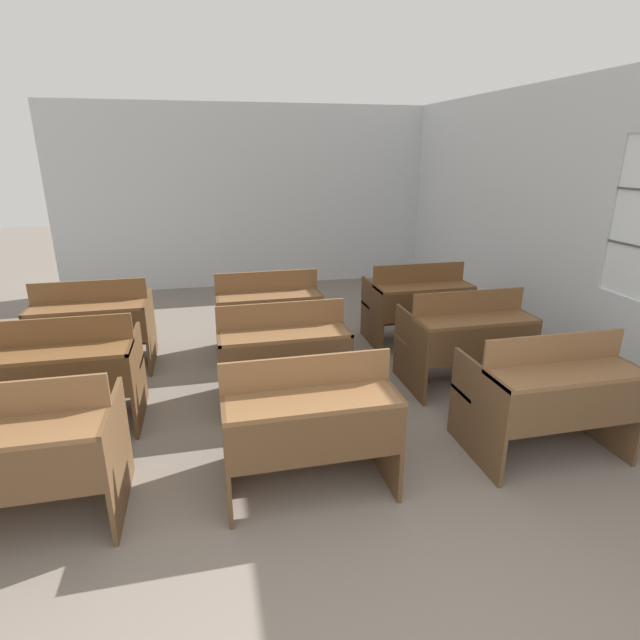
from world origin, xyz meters
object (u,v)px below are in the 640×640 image
object	(u,v)px
bench_second_right	(465,338)
bench_third_left	(94,325)
bench_front_left	(17,454)
bench_second_left	(65,372)
bench_second_center	(282,353)
bench_front_center	(307,421)
bench_third_right	(417,303)
bench_front_right	(548,393)
bench_third_center	(268,312)

from	to	relation	value
bench_second_right	bench_third_left	bearing A→B (deg)	161.41
bench_front_left	bench_second_left	bearing A→B (deg)	90.48
bench_second_center	bench_front_center	bearing A→B (deg)	-90.79
bench_second_left	bench_third_right	distance (m)	3.63
bench_front_center	bench_third_right	distance (m)	2.88
bench_second_left	bench_third_right	world-z (taller)	same
bench_front_center	bench_front_right	size ratio (longest dim) A/B	1.00
bench_second_left	bench_third_center	world-z (taller)	same
bench_front_left	bench_third_right	xyz separation A→B (m)	(3.43, 2.28, 0.00)
bench_third_center	bench_front_right	bearing A→B (deg)	-53.45
bench_second_center	bench_second_right	xyz separation A→B (m)	(1.71, -0.02, 0.00)
bench_front_right	bench_third_right	distance (m)	2.30
bench_second_right	bench_third_right	xyz separation A→B (m)	(0.01, 1.14, 0.00)
bench_second_right	bench_third_left	distance (m)	3.62
bench_front_right	bench_second_left	distance (m)	3.64
bench_second_left	bench_second_center	bearing A→B (deg)	0.66
bench_front_center	bench_second_center	world-z (taller)	same
bench_second_left	bench_second_center	distance (m)	1.72
bench_second_center	bench_third_right	bearing A→B (deg)	33.12
bench_third_center	bench_second_left	bearing A→B (deg)	-146.23
bench_front_center	bench_third_right	xyz separation A→B (m)	(1.74, 2.29, 0.00)
bench_front_center	bench_second_right	size ratio (longest dim) A/B	1.00
bench_front_center	bench_front_right	xyz separation A→B (m)	(1.75, -0.01, 0.00)
bench_front_right	bench_second_right	distance (m)	1.15
bench_front_left	bench_second_left	distance (m)	1.13
bench_second_left	bench_third_left	distance (m)	1.16
bench_front_right	bench_third_left	distance (m)	4.16
bench_third_right	bench_third_left	bearing A→B (deg)	179.82
bench_front_left	bench_second_center	xyz separation A→B (m)	(1.71, 1.15, 0.00)
bench_second_left	bench_front_right	bearing A→B (deg)	-18.42
bench_front_right	bench_front_center	bearing A→B (deg)	179.72
bench_second_left	bench_third_right	size ratio (longest dim) A/B	1.00
bench_second_right	bench_front_left	bearing A→B (deg)	-161.63
bench_front_center	bench_second_center	size ratio (longest dim) A/B	1.00
bench_front_right	bench_third_left	bearing A→B (deg)	146.28
bench_front_center	bench_third_center	world-z (taller)	same
bench_front_right	bench_second_left	bearing A→B (deg)	161.58
bench_second_right	bench_second_left	bearing A→B (deg)	-179.96
bench_third_left	bench_third_right	size ratio (longest dim) A/B	1.00
bench_second_right	bench_third_right	distance (m)	1.14
bench_second_center	bench_third_center	world-z (taller)	same
bench_second_center	bench_third_right	world-z (taller)	same
bench_front_right	bench_third_right	bearing A→B (deg)	90.25
bench_third_left	bench_third_right	xyz separation A→B (m)	(3.45, -0.01, 0.00)
bench_second_left	bench_second_right	distance (m)	3.43
bench_second_left	bench_second_right	xyz separation A→B (m)	(3.43, 0.00, 0.00)
bench_third_left	bench_third_center	distance (m)	1.74
bench_front_center	bench_second_right	bearing A→B (deg)	33.51
bench_front_center	bench_third_left	size ratio (longest dim) A/B	1.00
bench_second_left	bench_third_left	world-z (taller)	same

